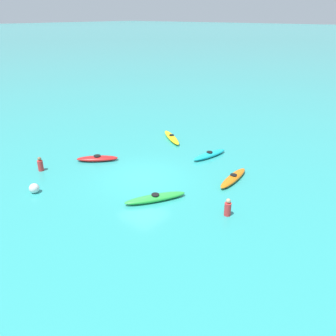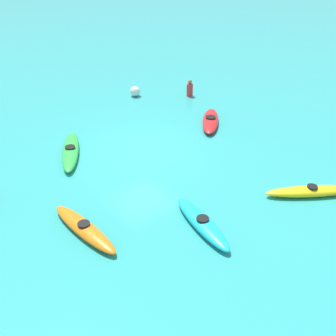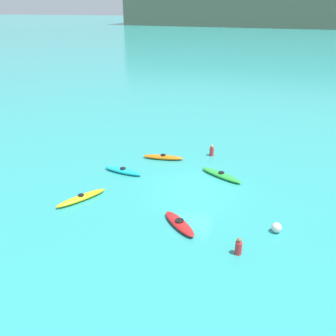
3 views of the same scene
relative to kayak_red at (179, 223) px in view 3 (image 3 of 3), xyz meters
name	(u,v)px [view 3 (image 3 of 3)]	position (x,y,z in m)	size (l,w,h in m)	color
ground_plane	(193,190)	(-0.03, 3.95, -0.16)	(600.00, 600.00, 0.00)	teal
kayak_red	(179,223)	(0.00, 0.00, 0.00)	(2.30, 2.38, 0.37)	red
kayak_green	(221,175)	(1.48, 6.22, 0.00)	(3.06, 2.19, 0.37)	green
kayak_orange	(163,157)	(-3.02, 8.15, 0.00)	(3.04, 0.82, 0.37)	orange
kayak_yellow	(81,198)	(-6.15, 1.19, 0.00)	(2.24, 2.93, 0.37)	yellow
kayak_cyan	(123,171)	(-5.08, 5.24, 0.00)	(2.91, 1.17, 0.37)	#19B7C6
buoy_white	(277,228)	(4.86, 0.70, 0.10)	(0.52, 0.52, 0.52)	white
person_near_shore	(239,247)	(3.11, -1.51, 0.22)	(0.33, 0.33, 0.88)	red
person_by_kayaks	(212,151)	(0.36, 9.72, 0.22)	(0.45, 0.45, 0.88)	red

